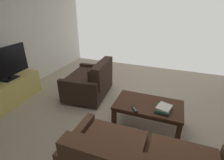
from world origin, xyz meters
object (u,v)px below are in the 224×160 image
(flat_tv, at_px, (6,63))
(tv_remote, at_px, (135,109))
(loveseat_near, at_px, (91,82))
(tv_stand, at_px, (13,90))
(book_stack, at_px, (163,109))
(coffee_table, at_px, (148,107))

(flat_tv, bearing_deg, tv_remote, 179.57)
(flat_tv, bearing_deg, loveseat_near, -150.19)
(loveseat_near, height_order, flat_tv, flat_tv)
(tv_stand, relative_size, tv_remote, 8.02)
(tv_stand, distance_m, book_stack, 3.07)
(coffee_table, distance_m, book_stack, 0.29)
(book_stack, xyz_separation_m, tv_remote, (0.42, 0.15, -0.03))
(coffee_table, relative_size, tv_stand, 0.90)
(loveseat_near, bearing_deg, tv_stand, 29.80)
(coffee_table, bearing_deg, book_stack, 156.71)
(coffee_table, distance_m, flat_tv, 2.87)
(flat_tv, height_order, tv_remote, flat_tv)
(tv_stand, distance_m, flat_tv, 0.61)
(coffee_table, bearing_deg, tv_remote, 55.61)
(tv_stand, bearing_deg, coffee_table, -175.28)
(flat_tv, xyz_separation_m, tv_remote, (-2.64, 0.02, -0.43))
(coffee_table, xyz_separation_m, flat_tv, (2.82, 0.23, 0.50))
(book_stack, height_order, tv_remote, book_stack)
(tv_stand, bearing_deg, flat_tv, -159.75)
(tv_stand, bearing_deg, tv_remote, 179.57)
(coffee_table, height_order, book_stack, book_stack)
(coffee_table, height_order, tv_stand, tv_stand)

